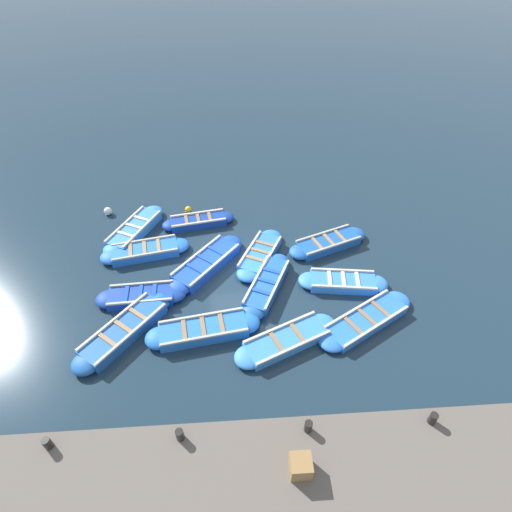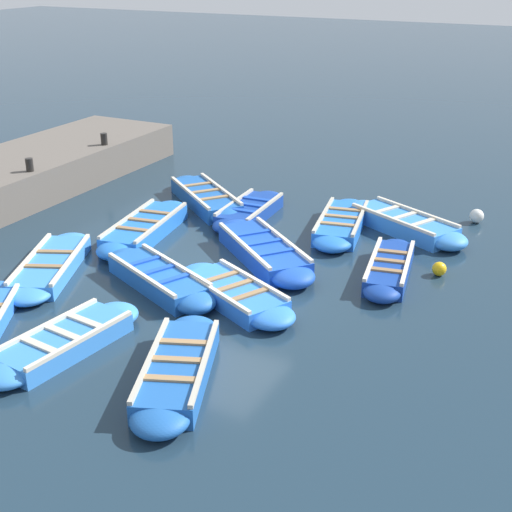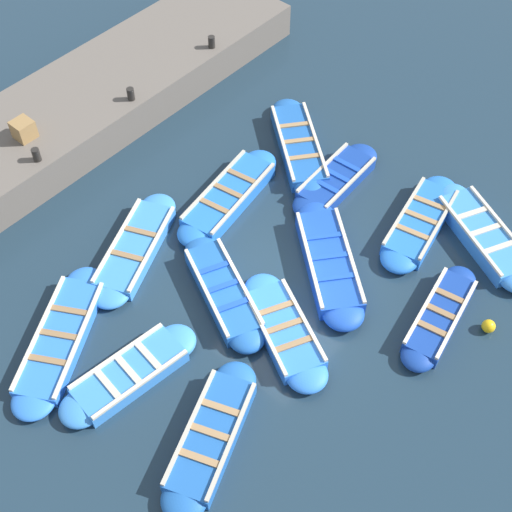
{
  "view_description": "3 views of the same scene",
  "coord_description": "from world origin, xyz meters",
  "px_view_note": "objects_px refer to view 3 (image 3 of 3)",
  "views": [
    {
      "loc": [
        -10.98,
        0.0,
        10.91
      ],
      "look_at": [
        0.37,
        -0.73,
        0.55
      ],
      "focal_mm": 28.0,
      "sensor_mm": 36.0,
      "label": 1
    },
    {
      "loc": [
        6.95,
        -11.98,
        6.4
      ],
      "look_at": [
        0.63,
        0.47,
        0.41
      ],
      "focal_mm": 50.0,
      "sensor_mm": 36.0,
      "label": 2
    },
    {
      "loc": [
        6.02,
        -7.71,
        13.37
      ],
      "look_at": [
        -0.96,
        0.21,
        0.21
      ],
      "focal_mm": 50.0,
      "sensor_mm": 36.0,
      "label": 3
    }
  ],
  "objects_px": {
    "boat_bow_out": "(336,180)",
    "bollard_south": "(212,42)",
    "boat_alongside": "(61,338)",
    "bollard_mid_north": "(36,155)",
    "boat_tucked": "(284,330)",
    "bollard_mid_south": "(131,94)",
    "boat_far_corner": "(440,316)",
    "boat_end_of_row": "(329,262)",
    "buoy_orange_near": "(455,278)",
    "boat_outer_right": "(130,374)",
    "wooden_crate": "(24,129)",
    "buoy_white_drifting": "(488,326)",
    "boat_mid_row": "(135,248)",
    "boat_broadside": "(483,235)",
    "boat_outer_left": "(229,196)",
    "boat_centre": "(299,146)",
    "boat_inner_gap": "(211,437)",
    "boat_near_quay": "(223,291)",
    "boat_stern_in": "(420,222)"
  },
  "relations": [
    {
      "from": "boat_outer_right",
      "to": "boat_outer_left",
      "type": "height_order",
      "value": "boat_outer_left"
    },
    {
      "from": "boat_far_corner",
      "to": "boat_broadside",
      "type": "bearing_deg",
      "value": 99.92
    },
    {
      "from": "boat_far_corner",
      "to": "bollard_south",
      "type": "xyz_separation_m",
      "value": [
        -9.88,
        3.08,
        1.02
      ]
    },
    {
      "from": "boat_stern_in",
      "to": "boat_alongside",
      "type": "bearing_deg",
      "value": -116.73
    },
    {
      "from": "boat_outer_right",
      "to": "boat_alongside",
      "type": "bearing_deg",
      "value": -167.57
    },
    {
      "from": "bollard_mid_south",
      "to": "bollard_south",
      "type": "xyz_separation_m",
      "value": [
        0.0,
        3.14,
        0.0
      ]
    },
    {
      "from": "boat_inner_gap",
      "to": "boat_outer_left",
      "type": "bearing_deg",
      "value": 129.65
    },
    {
      "from": "boat_end_of_row",
      "to": "buoy_white_drifting",
      "type": "height_order",
      "value": "boat_end_of_row"
    },
    {
      "from": "boat_tucked",
      "to": "boat_alongside",
      "type": "distance_m",
      "value": 4.88
    },
    {
      "from": "boat_stern_in",
      "to": "boat_end_of_row",
      "type": "xyz_separation_m",
      "value": [
        -0.92,
        -2.49,
        0.02
      ]
    },
    {
      "from": "boat_stern_in",
      "to": "bollard_mid_north",
      "type": "relative_size",
      "value": 10.45
    },
    {
      "from": "bollard_south",
      "to": "boat_outer_right",
      "type": "bearing_deg",
      "value": -56.18
    },
    {
      "from": "boat_broadside",
      "to": "boat_near_quay",
      "type": "relative_size",
      "value": 1.04
    },
    {
      "from": "boat_far_corner",
      "to": "boat_end_of_row",
      "type": "relative_size",
      "value": 0.9
    },
    {
      "from": "boat_outer_right",
      "to": "boat_outer_left",
      "type": "distance_m",
      "value": 5.46
    },
    {
      "from": "boat_centre",
      "to": "bollard_mid_south",
      "type": "relative_size",
      "value": 10.42
    },
    {
      "from": "boat_broadside",
      "to": "buoy_orange_near",
      "type": "bearing_deg",
      "value": -84.31
    },
    {
      "from": "boat_near_quay",
      "to": "buoy_white_drifting",
      "type": "bearing_deg",
      "value": 32.48
    },
    {
      "from": "bollard_mid_south",
      "to": "bollard_south",
      "type": "relative_size",
      "value": 1.0
    },
    {
      "from": "bollard_mid_north",
      "to": "bollard_mid_south",
      "type": "distance_m",
      "value": 3.14
    },
    {
      "from": "buoy_orange_near",
      "to": "boat_end_of_row",
      "type": "bearing_deg",
      "value": -147.3
    },
    {
      "from": "wooden_crate",
      "to": "boat_stern_in",
      "type": "bearing_deg",
      "value": 28.98
    },
    {
      "from": "boat_stern_in",
      "to": "boat_inner_gap",
      "type": "height_order",
      "value": "boat_inner_gap"
    },
    {
      "from": "boat_end_of_row",
      "to": "boat_tucked",
      "type": "height_order",
      "value": "boat_end_of_row"
    },
    {
      "from": "boat_stern_in",
      "to": "boat_tucked",
      "type": "bearing_deg",
      "value": -96.14
    },
    {
      "from": "boat_outer_left",
      "to": "boat_alongside",
      "type": "bearing_deg",
      "value": -88.91
    },
    {
      "from": "boat_near_quay",
      "to": "wooden_crate",
      "type": "relative_size",
      "value": 7.18
    },
    {
      "from": "boat_centre",
      "to": "boat_alongside",
      "type": "distance_m",
      "value": 8.14
    },
    {
      "from": "boat_end_of_row",
      "to": "bollard_mid_north",
      "type": "bearing_deg",
      "value": -158.59
    },
    {
      "from": "boat_bow_out",
      "to": "boat_near_quay",
      "type": "xyz_separation_m",
      "value": [
        0.25,
        -4.56,
        0.02
      ]
    },
    {
      "from": "bollard_mid_south",
      "to": "buoy_orange_near",
      "type": "xyz_separation_m",
      "value": [
        9.56,
        1.22,
        -1.04
      ]
    },
    {
      "from": "boat_bow_out",
      "to": "boat_inner_gap",
      "type": "xyz_separation_m",
      "value": [
        2.47,
        -7.3,
        0.01
      ]
    },
    {
      "from": "boat_inner_gap",
      "to": "boat_far_corner",
      "type": "bearing_deg",
      "value": 71.2
    },
    {
      "from": "boat_mid_row",
      "to": "boat_tucked",
      "type": "xyz_separation_m",
      "value": [
        4.19,
        0.56,
        0.02
      ]
    },
    {
      "from": "buoy_white_drifting",
      "to": "boat_mid_row",
      "type": "bearing_deg",
      "value": -154.11
    },
    {
      "from": "boat_near_quay",
      "to": "boat_mid_row",
      "type": "bearing_deg",
      "value": -169.82
    },
    {
      "from": "boat_centre",
      "to": "boat_outer_right",
      "type": "bearing_deg",
      "value": -77.29
    },
    {
      "from": "bollard_south",
      "to": "boat_far_corner",
      "type": "bearing_deg",
      "value": -17.31
    },
    {
      "from": "boat_inner_gap",
      "to": "boat_alongside",
      "type": "distance_m",
      "value": 4.08
    },
    {
      "from": "boat_broadside",
      "to": "boat_tucked",
      "type": "distance_m",
      "value": 5.61
    },
    {
      "from": "boat_bow_out",
      "to": "bollard_south",
      "type": "distance_m",
      "value": 5.78
    },
    {
      "from": "boat_alongside",
      "to": "bollard_mid_north",
      "type": "bearing_deg",
      "value": 145.56
    },
    {
      "from": "bollard_south",
      "to": "wooden_crate",
      "type": "relative_size",
      "value": 0.71
    },
    {
      "from": "boat_outer_right",
      "to": "wooden_crate",
      "type": "height_order",
      "value": "wooden_crate"
    },
    {
      "from": "boat_tucked",
      "to": "buoy_orange_near",
      "type": "bearing_deg",
      "value": 61.23
    },
    {
      "from": "boat_outer_right",
      "to": "boat_outer_left",
      "type": "bearing_deg",
      "value": 110.37
    },
    {
      "from": "bollard_mid_north",
      "to": "boat_bow_out",
      "type": "bearing_deg",
      "value": 42.44
    },
    {
      "from": "bollard_mid_south",
      "to": "boat_bow_out",
      "type": "bearing_deg",
      "value": 19.19
    },
    {
      "from": "boat_bow_out",
      "to": "boat_outer_right",
      "type": "xyz_separation_m",
      "value": [
        0.22,
        -7.41,
        -0.0
      ]
    },
    {
      "from": "boat_end_of_row",
      "to": "buoy_orange_near",
      "type": "height_order",
      "value": "boat_end_of_row"
    }
  ]
}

